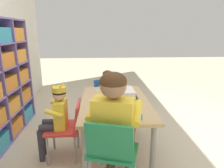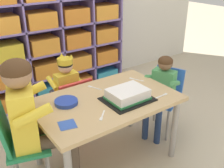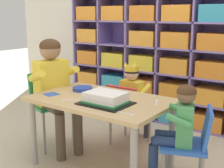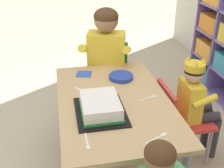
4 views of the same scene
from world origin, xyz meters
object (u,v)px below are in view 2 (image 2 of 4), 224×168
activity_table (106,107)px  paper_plate_stack (66,102)px  fork_by_napkin (102,116)px  fork_beside_plate_stack (162,96)px  fork_scattered_mid_table (94,88)px  classroom_chair_adult_side (20,141)px  fork_at_table_front_edge (136,79)px  birthday_cake_on_tray (128,95)px  classroom_chair_blue (71,102)px  child_with_crown (65,85)px  adult_helper_seated (33,114)px  classroom_chair_guest_side (165,95)px  guest_at_table_side (161,87)px

activity_table → paper_plate_stack: 0.32m
paper_plate_stack → fork_by_napkin: (0.12, -0.30, -0.01)m
fork_beside_plate_stack → fork_scattered_mid_table: 0.57m
classroom_chair_adult_side → fork_beside_plate_stack: classroom_chair_adult_side is taller
classroom_chair_adult_side → fork_at_table_front_edge: (1.10, 0.07, 0.16)m
classroom_chair_adult_side → fork_beside_plate_stack: 1.12m
birthday_cake_on_tray → classroom_chair_blue: bearing=107.4°
classroom_chair_blue → birthday_cake_on_tray: birthday_cake_on_tray is taller
child_with_crown → birthday_cake_on_tray: (0.19, -0.71, 0.13)m
birthday_cake_on_tray → adult_helper_seated: bearing=167.7°
classroom_chair_blue → paper_plate_stack: 0.51m
classroom_chair_blue → fork_by_napkin: (-0.10, -0.69, 0.24)m
classroom_chair_guest_side → birthday_cake_on_tray: birthday_cake_on_tray is taller
paper_plate_stack → fork_at_table_front_edge: 0.71m
adult_helper_seated → fork_scattered_mid_table: bearing=-57.0°
adult_helper_seated → classroom_chair_guest_side: bearing=-72.4°
classroom_chair_blue → fork_by_napkin: 0.74m
classroom_chair_adult_side → adult_helper_seated: adult_helper_seated is taller
classroom_chair_blue → fork_beside_plate_stack: size_ratio=4.57×
adult_helper_seated → fork_at_table_front_edge: adult_helper_seated is taller
classroom_chair_blue → activity_table: bearing=96.4°
classroom_chair_blue → guest_at_table_side: size_ratio=0.77×
activity_table → child_with_crown: bearing=95.8°
adult_helper_seated → fork_scattered_mid_table: 0.62m
fork_beside_plate_stack → fork_by_napkin: 0.56m
classroom_chair_adult_side → birthday_cake_on_tray: classroom_chair_adult_side is taller
fork_beside_plate_stack → fork_at_table_front_edge: size_ratio=0.97×
guest_at_table_side → fork_by_napkin: (-0.82, -0.23, 0.10)m
classroom_chair_guest_side → guest_at_table_side: bearing=-90.0°
guest_at_table_side → fork_scattered_mid_table: (-0.62, 0.19, 0.10)m
paper_plate_stack → fork_beside_plate_stack: (0.68, -0.33, -0.01)m
classroom_chair_adult_side → child_with_crown: bearing=-33.0°
classroom_chair_blue → classroom_chair_guest_side: size_ratio=0.97×
child_with_crown → fork_at_table_front_edge: bearing=136.1°
child_with_crown → classroom_chair_adult_side: size_ratio=1.14×
child_with_crown → fork_beside_plate_stack: bearing=118.2°
activity_table → classroom_chair_blue: 0.52m
guest_at_table_side → birthday_cake_on_tray: 0.56m
paper_plate_stack → birthday_cake_on_tray: bearing=-27.6°
fork_by_napkin → classroom_chair_blue: bearing=36.7°
adult_helper_seated → classroom_chair_guest_side: size_ratio=1.65×
classroom_chair_adult_side → classroom_chair_guest_side: (1.42, -0.00, -0.07)m
classroom_chair_blue → fork_beside_plate_stack: classroom_chair_blue is taller
fork_beside_plate_stack → birthday_cake_on_tray: bearing=-24.4°
activity_table → fork_scattered_mid_table: fork_scattered_mid_table is taller
child_with_crown → classroom_chair_guest_side: 0.97m
child_with_crown → guest_at_table_side: (0.71, -0.57, -0.00)m
guest_at_table_side → fork_beside_plate_stack: 0.38m
child_with_crown → fork_scattered_mid_table: bearing=102.5°
guest_at_table_side → adult_helper_seated: bearing=-111.7°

